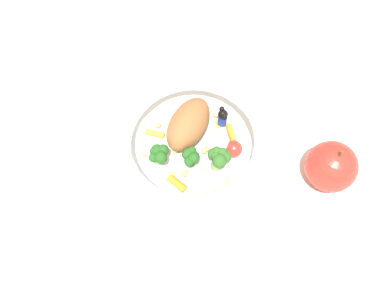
{
  "coord_description": "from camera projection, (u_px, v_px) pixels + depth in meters",
  "views": [
    {
      "loc": [
        0.22,
        -0.18,
        0.61
      ],
      "look_at": [
        -0.01,
        -0.01,
        0.03
      ],
      "focal_mm": 39.35,
      "sensor_mm": 36.0,
      "label": 1
    }
  ],
  "objects": [
    {
      "name": "food_container",
      "position": [
        193.0,
        143.0,
        0.64
      ],
      "size": [
        0.2,
        0.2,
        0.07
      ],
      "color": "white",
      "rests_on": "ground_plane"
    },
    {
      "name": "ground_plane",
      "position": [
        204.0,
        155.0,
        0.67
      ],
      "size": [
        2.4,
        2.4,
        0.0
      ],
      "primitive_type": "plane",
      "color": "silver"
    },
    {
      "name": "folded_napkin",
      "position": [
        50.0,
        166.0,
        0.66
      ],
      "size": [
        0.17,
        0.15,
        0.01
      ],
      "primitive_type": "cube",
      "rotation": [
        0.0,
        0.0,
        -0.2
      ],
      "color": "white",
      "rests_on": "ground_plane"
    },
    {
      "name": "loose_apple",
      "position": [
        331.0,
        167.0,
        0.62
      ],
      "size": [
        0.08,
        0.08,
        0.09
      ],
      "color": "red",
      "rests_on": "ground_plane"
    }
  ]
}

